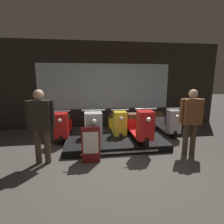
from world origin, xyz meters
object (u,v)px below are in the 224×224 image
Objects in this scene: person_left_browsing at (41,121)px; scooter_backrow_0 at (64,126)px; price_sign_board at (91,145)px; scooter_backrow_2 at (117,124)px; scooter_display_left at (93,128)px; scooter_backrow_3 at (142,123)px; scooter_display_right at (138,126)px; scooter_backrow_4 at (165,122)px; person_right_browsing at (191,117)px; scooter_backrow_1 at (91,125)px.

scooter_backrow_0 is at bearing 81.76° from person_left_browsing.
scooter_backrow_2 is at bearing 64.02° from price_sign_board.
price_sign_board is at bearing -95.89° from scooter_display_left.
scooter_backrow_3 is (2.55, 0.00, 0.00)m from scooter_backrow_0.
scooter_display_right reaches higher than scooter_backrow_3.
person_left_browsing is 1.19m from price_sign_board.
scooter_display_left is at bearing 180.00° from scooter_display_right.
scooter_display_right is 1.00× the size of scooter_backrow_4.
person_right_browsing is 1.95× the size of price_sign_board.
scooter_backrow_1 reaches higher than price_sign_board.
scooter_display_right is 1.61m from scooter_backrow_4.
scooter_backrow_1 is at bearing 180.00° from scooter_backrow_2.
scooter_backrow_4 reaches higher than price_sign_board.
scooter_backrow_2 is (-0.44, 0.98, -0.19)m from scooter_display_right.
person_right_browsing is (1.09, -0.72, 0.38)m from scooter_display_right.
person_right_browsing is at bearing -33.20° from scooter_display_right.
scooter_backrow_0 is (-2.14, 0.98, -0.19)m from scooter_display_right.
scooter_backrow_0 is at bearing 180.00° from scooter_backrow_3.
scooter_display_left is 1.00× the size of scooter_backrow_1.
price_sign_board is (-0.04, -1.83, 0.03)m from scooter_backrow_1.
scooter_display_left is 1.00m from scooter_backrow_1.
scooter_backrow_1 is at bearing 144.47° from person_right_browsing.
scooter_display_right is at bearing 32.52° from price_sign_board.
person_left_browsing is 3.48m from person_right_browsing.
person_right_browsing is at bearing -47.96° from scooter_backrow_2.
scooter_backrow_4 is at bearing 0.00° from scooter_backrow_0.
person_left_browsing is at bearing -138.81° from scooter_backrow_2.
price_sign_board is at bearing -66.33° from scooter_backrow_0.
scooter_backrow_1 is at bearing 142.60° from scooter_display_right.
scooter_backrow_1 is at bearing 57.23° from person_left_browsing.
person_left_browsing is (-2.79, -1.70, 0.58)m from scooter_backrow_3.
person_right_browsing is (0.68, -1.70, 0.57)m from scooter_backrow_3.
person_right_browsing reaches higher than scooter_backrow_1.
person_right_browsing reaches higher than scooter_display_right.
person_right_browsing is at bearing -17.03° from scooter_display_left.
scooter_backrow_1 is 1.04× the size of person_right_browsing.
person_right_browsing is at bearing -35.53° from scooter_backrow_1.
scooter_display_left is 2.04× the size of price_sign_board.
scooter_backrow_1 is 0.85m from scooter_backrow_2.
scooter_backrow_1 is 2.04× the size of price_sign_board.
scooter_display_right is 1.00× the size of scooter_backrow_0.
scooter_backrow_0 is 2.55m from scooter_backrow_3.
scooter_display_right reaches higher than price_sign_board.
scooter_display_left is at bearing -47.83° from scooter_backrow_0.
scooter_backrow_4 is 1.04× the size of person_right_browsing.
scooter_backrow_4 is (1.26, 0.98, -0.19)m from scooter_display_right.
person_right_browsing reaches higher than scooter_display_left.
person_left_browsing is (-3.64, -1.70, 0.58)m from scooter_backrow_4.
scooter_display_left is 1.00× the size of scooter_backrow_2.
person_right_browsing is 2.49m from price_sign_board.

